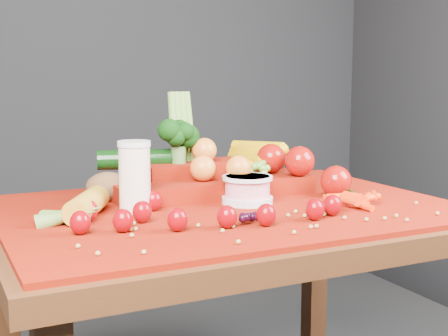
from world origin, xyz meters
name	(u,v)px	position (x,y,z in m)	size (l,w,h in m)	color
table	(228,249)	(0.00, 0.00, 0.66)	(1.10, 0.80, 0.75)	#391E0C
red_cloth	(228,208)	(0.00, 0.00, 0.76)	(1.05, 0.75, 0.01)	maroon
milk_glass	(135,174)	(-0.22, 0.03, 0.85)	(0.08, 0.08, 0.16)	silver
yogurt_bowl	(247,189)	(0.05, 0.00, 0.80)	(0.12, 0.12, 0.07)	silver
strawberry_scatter	(192,212)	(-0.15, -0.14, 0.79)	(0.58, 0.28, 0.05)	#8B0008
dark_grape_cluster	(246,217)	(-0.04, -0.18, 0.78)	(0.06, 0.05, 0.03)	black
soybean_scatter	(270,221)	(0.00, -0.20, 0.77)	(0.84, 0.24, 0.01)	#AB8B4A
corn_ear	(75,212)	(-0.37, -0.01, 0.78)	(0.25, 0.26, 0.06)	gold
potato	(107,187)	(-0.24, 0.18, 0.80)	(0.11, 0.08, 0.07)	#52371C
baby_carrot_pile	(360,199)	(0.28, -0.14, 0.78)	(0.17, 0.17, 0.03)	#F03108
green_bean_pile	(343,193)	(0.33, -0.01, 0.77)	(0.14, 0.12, 0.01)	#1A5212
produce_mound	(218,171)	(0.05, 0.15, 0.82)	(0.59, 0.37, 0.27)	maroon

